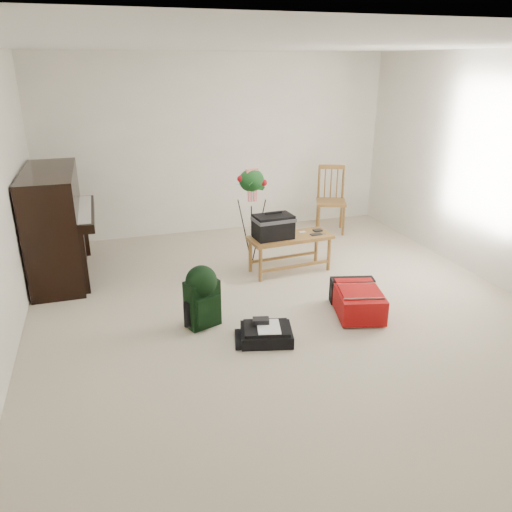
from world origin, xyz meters
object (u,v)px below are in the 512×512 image
object	(u,v)px
black_duffel	(266,333)
green_backpack	(202,294)
dining_chair	(330,200)
bench	(278,229)
flower_stand	(252,218)
piano	(57,227)
red_suitcase	(355,298)

from	to	relation	value
black_duffel	green_backpack	bearing A→B (deg)	151.61
dining_chair	green_backpack	bearing A→B (deg)	-115.01
bench	dining_chair	bearing A→B (deg)	40.50
flower_stand	piano	bearing A→B (deg)	158.64
black_duffel	flower_stand	world-z (taller)	flower_stand
green_backpack	flower_stand	size ratio (longest dim) A/B	0.49
piano	red_suitcase	size ratio (longest dim) A/B	2.05
red_suitcase	green_backpack	xyz separation A→B (m)	(-1.52, 0.18, 0.19)
green_backpack	flower_stand	world-z (taller)	flower_stand
red_suitcase	flower_stand	xyz separation A→B (m)	(-0.63, 1.51, 0.46)
bench	dining_chair	world-z (taller)	dining_chair
black_duffel	flower_stand	size ratio (longest dim) A/B	0.43
dining_chair	flower_stand	size ratio (longest dim) A/B	0.77
dining_chair	red_suitcase	xyz separation A→B (m)	(-0.86, -2.47, -0.32)
piano	red_suitcase	world-z (taller)	piano
black_duffel	red_suitcase	bearing A→B (deg)	28.02
piano	dining_chair	xyz separation A→B (m)	(3.72, 0.60, -0.13)
green_backpack	dining_chair	bearing A→B (deg)	24.38
red_suitcase	green_backpack	size ratio (longest dim) A/B	1.20
black_duffel	flower_stand	xyz separation A→B (m)	(0.40, 1.78, 0.53)
bench	black_duffel	bearing A→B (deg)	-118.09
flower_stand	black_duffel	bearing A→B (deg)	-115.04
piano	red_suitcase	bearing A→B (deg)	-33.17
bench	flower_stand	size ratio (longest dim) A/B	0.82
green_backpack	flower_stand	distance (m)	1.63
red_suitcase	flower_stand	bearing A→B (deg)	126.61
piano	flower_stand	bearing A→B (deg)	-9.06
piano	green_backpack	bearing A→B (deg)	-51.71
flower_stand	green_backpack	bearing A→B (deg)	-136.02
bench	flower_stand	world-z (taller)	flower_stand
red_suitcase	bench	bearing A→B (deg)	122.59
dining_chair	flower_stand	world-z (taller)	flower_stand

